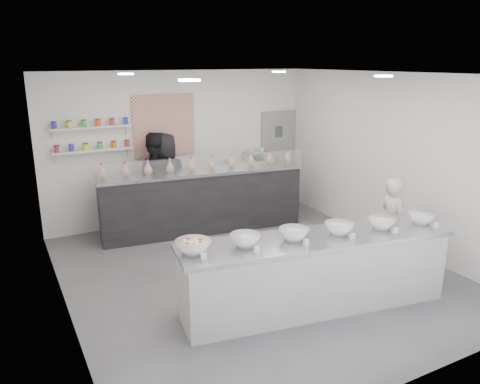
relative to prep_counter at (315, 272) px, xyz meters
name	(u,v)px	position (x,y,z in m)	size (l,w,h in m)	color
floor	(254,272)	(-0.18, 1.29, -0.50)	(6.00, 6.00, 0.00)	#515156
ceiling	(256,74)	(-0.18, 1.29, 2.50)	(6.00, 6.00, 0.00)	white
back_wall	(181,147)	(-0.18, 4.29, 1.00)	(5.50, 5.50, 0.00)	white
left_wall	(58,205)	(-2.93, 1.29, 1.00)	(6.00, 6.00, 0.00)	white
right_wall	(392,161)	(2.57, 1.29, 1.00)	(6.00, 6.00, 0.00)	white
back_door	(278,158)	(2.12, 4.26, 0.55)	(0.88, 0.04, 2.10)	gray
pattern_panel	(164,126)	(-0.53, 4.27, 1.45)	(1.25, 0.03, 1.20)	#B23E2A
jar_shelf_lower	(93,150)	(-1.93, 4.19, 1.10)	(1.45, 0.22, 0.04)	silver
jar_shelf_upper	(91,127)	(-1.93, 4.19, 1.52)	(1.45, 0.22, 0.04)	silver
preserve_jars	(92,135)	(-1.93, 4.17, 1.38)	(1.45, 0.10, 0.56)	#C32D3E
downlight_0	(189,80)	(-1.58, 0.29, 2.48)	(0.24, 0.24, 0.02)	white
downlight_1	(383,76)	(1.22, 0.29, 2.48)	(0.24, 0.24, 0.02)	white
downlight_2	(126,74)	(-1.58, 2.89, 2.48)	(0.24, 0.24, 0.02)	white
downlight_3	(279,72)	(1.22, 2.89, 2.48)	(0.24, 0.24, 0.02)	white
prep_counter	(315,272)	(0.00, 0.00, 0.00)	(3.65, 0.83, 1.00)	#A1A19D
back_bar	(202,201)	(-0.14, 3.36, 0.10)	(3.86, 0.71, 1.20)	black
sneeze_guard	(207,165)	(-0.18, 3.03, 0.86)	(3.81, 0.02, 0.33)	white
espresso_ledge	(253,190)	(1.37, 4.07, -0.07)	(1.16, 0.37, 0.86)	#A1A19D
espresso_machine	(257,162)	(1.46, 4.07, 0.57)	(0.53, 0.36, 0.40)	#93969E
cup_stacks	(230,166)	(0.82, 4.07, 0.53)	(0.24, 0.24, 0.33)	#CFB285
prep_bowls	(317,231)	(0.00, 0.00, 0.57)	(3.63, 0.48, 0.15)	white
label_cards	(348,246)	(0.08, -0.50, 0.53)	(3.31, 0.04, 0.07)	white
cookie_bags	(202,163)	(-0.14, 3.36, 0.84)	(3.75, 0.15, 0.27)	#DD6E89
woman_prep	(392,224)	(1.78, 0.42, 0.24)	(0.54, 0.35, 1.48)	silver
staff_left	(155,182)	(-0.89, 3.89, 0.45)	(0.92, 0.72, 1.89)	black
staff_right	(165,181)	(-0.68, 3.89, 0.44)	(0.92, 0.60, 1.87)	black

